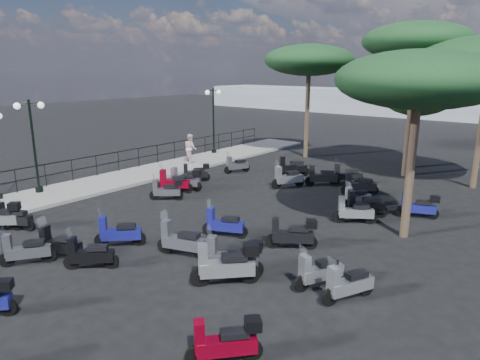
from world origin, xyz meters
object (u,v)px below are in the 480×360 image
Objects in this scene: scooter_20 at (181,241)px; scooter_25 at (225,342)px; lamp_post_2 at (213,116)px; scooter_23 at (364,206)px; scooter_3 at (185,180)px; scooter_22 at (354,212)px; lamp_post_1 at (33,140)px; broadleaf_tree at (420,75)px; scooter_32 at (348,284)px; pedestrian_far at (190,148)px; scooter_5 at (236,165)px; scooter_28 at (357,198)px; scooter_10 at (167,190)px; scooter_11 at (292,167)px; scooter_16 at (289,177)px; pine_3 at (420,80)px; pine_2 at (309,60)px; scooter_15 at (224,224)px; scooter_26 at (233,258)px; scooter_19 at (226,265)px; scooter_30 at (359,185)px; scooter_1 at (13,218)px; scooter_4 at (196,173)px; scooter_8 at (119,233)px; scooter_21 at (292,234)px; scooter_9 at (174,183)px; scooter_7 at (89,255)px; scooter_14 at (59,245)px; scooter_29 at (418,206)px; scooter_17 at (347,175)px; pine_0 at (417,41)px; scooter_13 at (26,251)px; scooter_27 at (319,272)px.

scooter_25 is at bearing -142.69° from scooter_20.
scooter_23 is at bearing -16.86° from lamp_post_2.
scooter_22 is (8.14, 0.82, -0.07)m from scooter_3.
lamp_post_1 is 0.55× the size of broadleaf_tree.
scooter_32 is at bearing -135.19° from scooter_3.
scooter_25 is at bearing 160.84° from pedestrian_far.
scooter_5 is 7.93m from scooter_28.
scooter_10 is 7.33m from scooter_11.
scooter_16 is (8.17, 8.23, -1.99)m from lamp_post_1.
pine_3 reaches higher than scooter_28.
scooter_23 is 13.16m from pine_2.
scooter_28 is at bearing -3.35° from scooter_23.
lamp_post_2 is 10.63m from scooter_10.
scooter_15 is (5.60, -7.47, 0.01)m from scooter_5.
scooter_3 is 1.00× the size of scooter_26.
lamp_post_1 is at bearing 82.76° from scooter_10.
scooter_19 is 10.14m from scooter_30.
scooter_1 is 0.88× the size of scooter_3.
pine_3 reaches higher than scooter_4.
scooter_8 is 0.17× the size of broadleaf_tree.
scooter_11 is 0.97× the size of scooter_32.
scooter_20 reaches higher than scooter_28.
scooter_10 is 0.83× the size of scooter_19.
scooter_21 reaches higher than scooter_8.
pine_2 reaches higher than scooter_5.
scooter_21 is at bearing -8.57° from scooter_32.
scooter_11 is 1.01× the size of scooter_30.
scooter_21 is 1.18× the size of scooter_25.
lamp_post_2 is at bearing 11.52° from scooter_3.
scooter_7 is at bearing 179.60° from scooter_9.
scooter_4 is 8.06m from scooter_30.
pine_3 is (6.90, 6.67, 4.80)m from scooter_8.
scooter_11 is at bearing -133.86° from scooter_5.
scooter_14 is 5.21m from scooter_15.
lamp_post_2 is at bearing 29.95° from scooter_11.
scooter_15 reaches higher than scooter_29.
scooter_32 is at bearing 159.96° from scooter_23.
scooter_7 is at bearing 159.95° from scooter_8.
pine_3 reaches higher than scooter_10.
scooter_30 is at bearing -79.00° from scooter_3.
scooter_8 is (7.06, -10.20, -0.55)m from pedestrian_far.
scooter_3 is 1.14× the size of scooter_17.
scooter_16 is 0.20× the size of pine_0.
scooter_13 is 0.95× the size of scooter_23.
scooter_3 is 1.16× the size of scooter_22.
scooter_25 is at bearing 102.31° from scooter_32.
scooter_22 is 13.69m from pine_2.
scooter_26 reaches higher than scooter_27.
scooter_11 reaches higher than scooter_1.
scooter_32 reaches higher than scooter_4.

